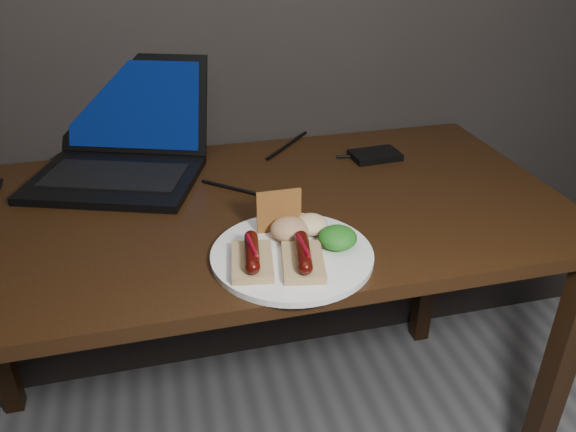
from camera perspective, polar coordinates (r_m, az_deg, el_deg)
The scene contains 11 objects.
desk at distance 1.24m, azimuth -4.91°, elevation -2.51°, with size 1.40×0.70×0.75m.
laptop at distance 1.38m, azimuth -16.53°, elevation 6.31°, with size 0.46×0.46×0.25m.
hard_drive at distance 1.43m, azimuth 8.85°, elevation 6.12°, with size 0.12×0.08×0.02m, color black.
desk_cables at distance 1.35m, azimuth -6.92°, elevation 4.64°, with size 0.93×0.37×0.01m.
plate at distance 1.01m, azimuth 0.41°, elevation -3.97°, with size 0.29×0.29×0.01m, color white.
bread_sausage_left at distance 0.97m, azimuth -3.67°, elevation -4.21°, with size 0.09×0.12×0.04m.
bread_sausage_center at distance 0.96m, azimuth 1.54°, elevation -4.24°, with size 0.09×0.13×0.04m.
crispbread at distance 1.05m, azimuth -0.93°, elevation 0.51°, with size 0.09×0.01×0.09m, color #AD642F.
salad_greens at distance 1.02m, azimuth 5.08°, elevation -2.20°, with size 0.07×0.07×0.04m, color #125210.
salsa_mound at distance 1.04m, azimuth 0.17°, elevation -1.34°, with size 0.07×0.07×0.04m, color #952C0E.
coleslaw_mound at distance 1.06m, azimuth 2.33°, elevation -0.85°, with size 0.06×0.06×0.04m, color beige.
Camera 1 is at (-0.15, 0.33, 1.31)m, focal length 35.00 mm.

